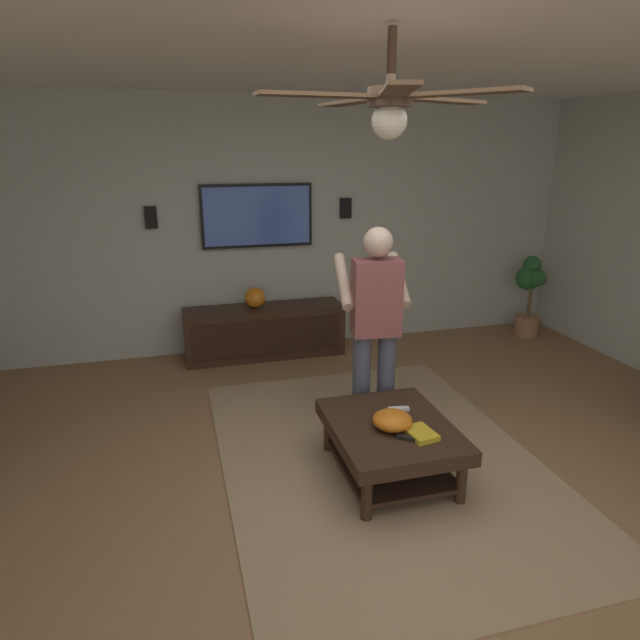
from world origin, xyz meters
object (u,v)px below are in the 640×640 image
(wall_speaker_right, at_px, (151,217))
(book, at_px, (421,434))
(coffee_table, at_px, (390,437))
(wall_speaker_left, at_px, (346,208))
(bowl, at_px, (392,420))
(person_standing, at_px, (375,319))
(media_console, at_px, (264,331))
(potted_plant_tall, at_px, (529,291))
(remote_black, at_px, (408,438))
(vase_round, at_px, (255,298))
(tv, at_px, (257,216))
(remote_white, at_px, (399,409))
(remote_grey, at_px, (402,420))
(ceiling_fan, at_px, (391,103))

(wall_speaker_right, bearing_deg, book, -151.13)
(coffee_table, bearing_deg, book, -149.82)
(wall_speaker_left, bearing_deg, bowl, 168.71)
(person_standing, relative_size, wall_speaker_right, 7.45)
(media_console, height_order, potted_plant_tall, potted_plant_tall)
(wall_speaker_left, bearing_deg, coffee_table, 168.80)
(potted_plant_tall, bearing_deg, person_standing, 123.26)
(person_standing, height_order, potted_plant_tall, person_standing)
(potted_plant_tall, xyz_separation_m, bowl, (-2.44, 2.76, -0.08))
(book, distance_m, wall_speaker_left, 3.21)
(remote_black, bearing_deg, bowl, -37.43)
(media_console, xyz_separation_m, vase_round, (0.01, 0.09, 0.39))
(person_standing, height_order, wall_speaker_right, person_standing)
(wall_speaker_right, bearing_deg, tv, -90.70)
(remote_white, distance_m, remote_black, 0.41)
(coffee_table, relative_size, remote_grey, 6.67)
(book, bearing_deg, ceiling_fan, -53.03)
(tv, distance_m, remote_black, 3.21)
(coffee_table, height_order, person_standing, person_standing)
(ceiling_fan, bearing_deg, person_standing, -19.62)
(tv, xyz_separation_m, book, (-2.96, -0.56, -1.07))
(bowl, height_order, remote_grey, bowl)
(tv, bearing_deg, remote_grey, 10.76)
(remote_white, bearing_deg, ceiling_fan, -110.06)
(wall_speaker_left, bearing_deg, book, 171.85)
(ceiling_fan, bearing_deg, bowl, -28.75)
(person_standing, bearing_deg, book, -172.46)
(tv, xyz_separation_m, vase_round, (-0.23, 0.09, -0.83))
(media_console, distance_m, potted_plant_tall, 3.19)
(coffee_table, relative_size, ceiling_fan, 0.84)
(tv, relative_size, book, 5.37)
(bowl, relative_size, remote_white, 1.77)
(remote_grey, relative_size, wall_speaker_right, 0.68)
(remote_black, relative_size, remote_grey, 1.00)
(media_console, distance_m, wall_speaker_right, 1.66)
(remote_grey, distance_m, vase_round, 2.60)
(remote_grey, bearing_deg, coffee_table, 118.38)
(tv, bearing_deg, bowl, 8.52)
(bowl, relative_size, wall_speaker_left, 1.21)
(tv, xyz_separation_m, wall_speaker_right, (0.01, 1.08, 0.02))
(coffee_table, relative_size, wall_speaker_left, 4.55)
(media_console, bearing_deg, remote_grey, 11.77)
(media_console, height_order, wall_speaker_left, wall_speaker_left)
(potted_plant_tall, bearing_deg, ceiling_fan, 134.74)
(remote_white, bearing_deg, tv, 111.91)
(tv, bearing_deg, remote_black, 8.85)
(remote_grey, xyz_separation_m, vase_round, (2.52, 0.61, 0.25))
(wall_speaker_right, xyz_separation_m, ceiling_fan, (-3.47, -1.15, 0.87))
(remote_white, bearing_deg, person_standing, 100.53)
(remote_grey, bearing_deg, remote_white, 11.98)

